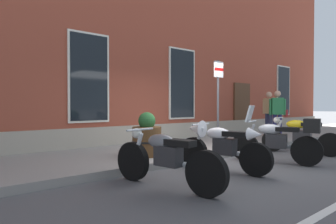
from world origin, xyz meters
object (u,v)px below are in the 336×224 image
(barrel_planter, at_px, (147,138))
(pedestrian_tan_coat, at_px, (269,111))
(parking_sign, at_px, (218,91))
(pedestrian_striped_shirt, at_px, (278,111))
(motorcycle_yellow_naked, at_px, (299,136))
(motorcycle_white_sport, at_px, (219,143))
(motorcycle_silver_touring, at_px, (279,139))
(motorcycle_grey_naked, at_px, (165,158))

(barrel_planter, bearing_deg, pedestrian_tan_coat, 6.92)
(parking_sign, relative_size, barrel_planter, 2.39)
(pedestrian_striped_shirt, bearing_deg, parking_sign, -176.69)
(barrel_planter, bearing_deg, pedestrian_striped_shirt, 0.48)
(motorcycle_yellow_naked, bearing_deg, motorcycle_white_sport, 179.13)
(motorcycle_silver_touring, height_order, barrel_planter, motorcycle_silver_touring)
(motorcycle_silver_touring, bearing_deg, motorcycle_yellow_naked, 11.77)
(pedestrian_striped_shirt, relative_size, parking_sign, 0.71)
(motorcycle_white_sport, relative_size, barrel_planter, 1.99)
(motorcycle_yellow_naked, relative_size, pedestrian_striped_shirt, 1.19)
(motorcycle_white_sport, bearing_deg, motorcycle_grey_naked, -171.13)
(motorcycle_grey_naked, height_order, pedestrian_tan_coat, pedestrian_tan_coat)
(parking_sign, bearing_deg, motorcycle_grey_naked, -152.48)
(motorcycle_silver_touring, relative_size, barrel_planter, 1.91)
(motorcycle_white_sport, height_order, pedestrian_tan_coat, pedestrian_tan_coat)
(motorcycle_grey_naked, bearing_deg, barrel_planter, 61.95)
(pedestrian_striped_shirt, xyz_separation_m, parking_sign, (-3.51, -0.20, 0.60))
(parking_sign, height_order, barrel_planter, parking_sign)
(parking_sign, bearing_deg, motorcycle_white_sport, -139.15)
(motorcycle_white_sport, relative_size, pedestrian_tan_coat, 1.17)
(pedestrian_tan_coat, height_order, barrel_planter, pedestrian_tan_coat)
(motorcycle_white_sport, distance_m, barrel_planter, 1.75)
(parking_sign, bearing_deg, motorcycle_silver_touring, -93.54)
(motorcycle_white_sport, xyz_separation_m, motorcycle_silver_touring, (1.60, -0.40, 0.00))
(motorcycle_yellow_naked, relative_size, parking_sign, 0.84)
(motorcycle_silver_touring, distance_m, barrel_planter, 3.01)
(pedestrian_striped_shirt, distance_m, parking_sign, 3.57)
(motorcycle_grey_naked, bearing_deg, motorcycle_white_sport, 8.87)
(motorcycle_silver_touring, distance_m, parking_sign, 2.22)
(motorcycle_grey_naked, relative_size, pedestrian_tan_coat, 1.26)
(motorcycle_white_sport, bearing_deg, parking_sign, 40.85)
(pedestrian_striped_shirt, xyz_separation_m, pedestrian_tan_coat, (0.66, 0.74, 0.01))
(motorcycle_yellow_naked, xyz_separation_m, barrel_planter, (-3.89, 1.69, 0.08))
(motorcycle_yellow_naked, xyz_separation_m, parking_sign, (-1.56, 1.54, 1.23))
(motorcycle_silver_touring, xyz_separation_m, pedestrian_tan_coat, (4.29, 2.83, 0.57))
(motorcycle_yellow_naked, distance_m, parking_sign, 2.51)
(motorcycle_grey_naked, height_order, parking_sign, parking_sign)
(motorcycle_grey_naked, distance_m, motorcycle_white_sport, 1.64)
(motorcycle_grey_naked, bearing_deg, motorcycle_yellow_naked, 2.37)
(motorcycle_white_sport, xyz_separation_m, motorcycle_yellow_naked, (3.28, -0.05, -0.06))
(motorcycle_silver_touring, relative_size, parking_sign, 0.80)
(motorcycle_white_sport, height_order, motorcycle_yellow_naked, motorcycle_white_sport)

